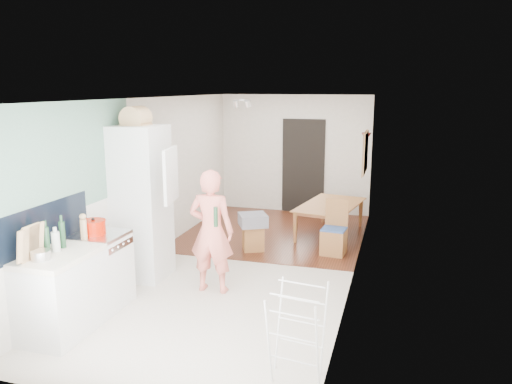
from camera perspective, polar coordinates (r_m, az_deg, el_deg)
The scene contains 32 objects.
room_shell at distance 7.29m, azimuth -1.26°, elevation 0.79°, with size 3.20×7.00×2.50m, color silver, non-canonical shape.
floor at distance 7.64m, azimuth -1.21°, elevation -8.45°, with size 3.20×7.00×0.01m, color beige.
wood_floor_overlay at distance 9.33m, azimuth 2.19°, elevation -4.59°, with size 3.20×3.30×0.01m, color #5B2617.
sage_wall_panel at distance 6.16m, azimuth -21.42°, elevation 3.54°, with size 0.02×3.00×1.30m, color gray.
tile_splashback at distance 5.88m, azimuth -24.10°, elevation -4.05°, with size 0.02×1.90×0.50m, color black.
doorway_recess at distance 10.62m, azimuth 5.42°, elevation 2.91°, with size 0.90×0.04×2.00m, color black.
base_cabinet at distance 5.93m, azimuth -21.35°, elevation -11.04°, with size 0.60×0.90×0.86m, color silver.
worktop at distance 5.77m, azimuth -21.70°, elevation -6.82°, with size 0.62×0.92×0.06m, color #F3E4CF.
range_cooker at distance 6.49m, azimuth -17.32°, elevation -8.65°, with size 0.60×0.60×0.88m, color silver.
cooker_top at distance 6.35m, azimuth -17.58°, elevation -4.76°, with size 0.60×0.60×0.04m, color silver.
fridge_housing at distance 7.13m, azimuth -12.96°, elevation -1.23°, with size 0.66×0.66×2.15m, color silver.
fridge_door at distance 6.49m, azimuth -9.72°, elevation 1.91°, with size 0.56×0.04×0.70m, color silver.
fridge_interior at distance 6.89m, azimuth -10.88°, elevation 2.44°, with size 0.02×0.52×0.66m, color white.
pinboard at distance 8.82m, azimuth 12.40°, elevation 4.44°, with size 0.03×0.90×0.70m, color tan.
pinboard_frame at distance 8.82m, azimuth 12.30°, elevation 4.44°, with size 0.01×0.94×0.74m, color brown.
wall_sconce at distance 9.44m, azimuth 12.49°, elevation 6.14°, with size 0.18×0.18×0.16m, color maroon.
person at distance 6.49m, azimuth -5.14°, elevation -3.25°, with size 0.71×0.46×1.93m, color #EF7867.
dining_table at distance 9.19m, azimuth 8.61°, elevation -3.42°, with size 1.40×0.78×0.49m, color brown.
dining_chair at distance 8.09m, azimuth 8.91°, elevation -4.11°, with size 0.37×0.37×0.89m, color brown, non-canonical shape.
stool at distance 8.26m, azimuth -0.33°, elevation -5.29°, with size 0.32×0.32×0.43m, color brown, non-canonical shape.
grey_drape at distance 8.17m, azimuth -0.36°, elevation -3.21°, with size 0.43×0.43×0.19m, color gray.
drying_rack at distance 4.76m, azimuth 4.73°, elevation -15.88°, with size 0.46×0.41×0.90m, color silver, non-canonical shape.
bread_bin at distance 6.99m, azimuth -13.57°, elevation 8.18°, with size 0.35×0.33×0.18m, color tan, non-canonical shape.
red_casserole at distance 6.32m, azimuth -18.09°, elevation -3.84°, with size 0.30×0.30×0.17m, color red.
steel_pan at distance 5.61m, azimuth -23.38°, elevation -6.64°, with size 0.20×0.20×0.10m, color silver.
held_bottle at distance 6.25m, azimuth -4.63°, elevation -2.84°, with size 0.05×0.05×0.25m, color #1C3F24.
bottle_a at distance 5.79m, azimuth -22.83°, elevation -5.08°, with size 0.07×0.07×0.29m, color #1C3F24.
bottle_b at distance 5.90m, azimuth -21.26°, elevation -4.58°, with size 0.07×0.07×0.30m, color #1C3F24.
bottle_c at distance 5.81m, azimuth -21.91°, elevation -5.29°, with size 0.09×0.09×0.22m, color beige.
pepper_mill_front at distance 6.16m, azimuth -19.16°, elevation -4.03°, with size 0.06×0.06×0.24m, color tan.
pepper_mill_back at distance 6.15m, azimuth -19.05°, elevation -4.04°, with size 0.06×0.06×0.24m, color tan.
chopping_boards at distance 5.58m, azimuth -24.38°, elevation -5.31°, with size 0.04×0.28×0.38m, color tan, non-canonical shape.
Camera 1 is at (2.15, -6.83, 2.67)m, focal length 35.00 mm.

